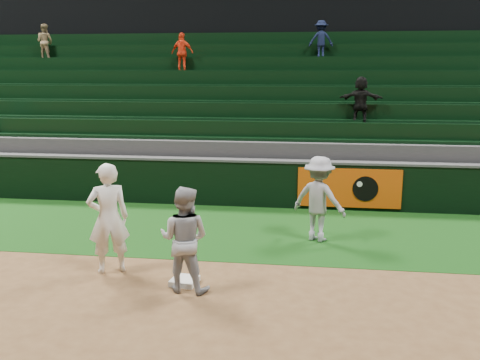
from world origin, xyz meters
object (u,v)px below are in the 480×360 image
baserunner (184,239)px  base_coach (319,199)px  first_base (184,281)px  first_baseman (108,218)px

baserunner → base_coach: base_coach is taller
first_base → base_coach: 3.59m
first_baseman → base_coach: bearing=-176.1°
first_baseman → baserunner: (1.51, -0.60, -0.12)m
first_baseman → baserunner: 1.63m
first_base → baserunner: 0.86m
first_baseman → first_base: bearing=137.7°
first_base → baserunner: baserunner is taller
first_base → base_coach: base_coach is taller
baserunner → base_coach: (2.18, 2.90, 0.03)m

